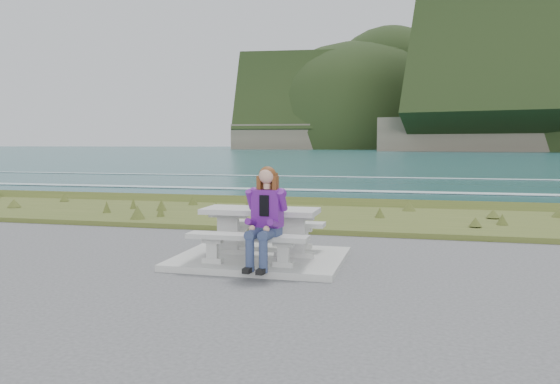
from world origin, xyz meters
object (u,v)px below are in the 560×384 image
(picnic_table, at_px, (261,219))
(seated_woman, at_px, (263,231))
(bench_landward, at_px, (247,241))
(bench_seaward, at_px, (272,227))

(picnic_table, bearing_deg, seated_woman, -71.29)
(bench_landward, relative_size, bench_seaward, 1.00)
(bench_landward, bearing_deg, picnic_table, 90.00)
(seated_woman, bearing_deg, bench_landward, 160.25)
(picnic_table, relative_size, bench_landward, 1.00)
(bench_landward, xyz_separation_m, seated_woman, (0.28, -0.14, 0.18))
(bench_landward, bearing_deg, seated_woman, -25.73)
(bench_landward, xyz_separation_m, bench_seaward, (0.00, 1.40, 0.00))
(bench_landward, distance_m, seated_woman, 0.36)
(picnic_table, height_order, seated_woman, seated_woman)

